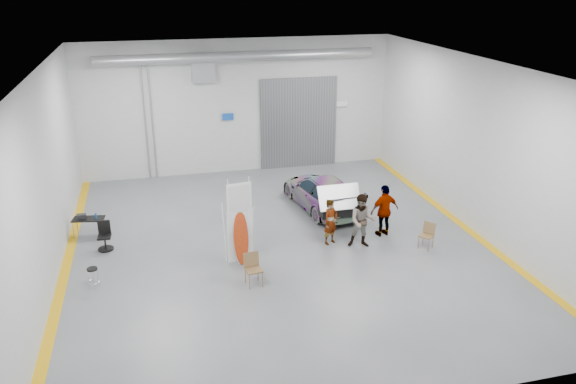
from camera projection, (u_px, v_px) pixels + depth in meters
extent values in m
plane|color=#585A5F|center=(280.00, 245.00, 19.01)|extent=(16.00, 16.00, 0.00)
cube|color=#B6B8BA|center=(45.00, 179.00, 16.33)|extent=(0.02, 16.00, 6.00)
cube|color=#B6B8BA|center=(475.00, 146.00, 19.50)|extent=(0.02, 16.00, 6.00)
cube|color=#B6B8BA|center=(238.00, 107.00, 25.14)|extent=(14.00, 0.02, 6.00)
cube|color=#B6B8BA|center=(375.00, 288.00, 10.69)|extent=(14.00, 0.02, 6.00)
cube|color=white|center=(278.00, 66.00, 16.82)|extent=(14.00, 16.00, 0.02)
cube|color=gray|center=(299.00, 123.00, 26.03)|extent=(3.60, 0.12, 4.20)
cube|color=#92949A|center=(203.00, 68.00, 24.07)|extent=(1.00, 0.50, 1.20)
cylinder|color=#92949A|center=(239.00, 57.00, 23.76)|extent=(11.90, 0.44, 0.44)
cube|color=#1549AE|center=(228.00, 117.00, 25.10)|extent=(0.50, 0.04, 0.30)
cube|color=white|center=(340.00, 104.00, 26.19)|extent=(0.70, 0.04, 0.25)
cylinder|color=#92949A|center=(153.00, 123.00, 24.39)|extent=(0.08, 0.08, 5.00)
cylinder|color=#92949A|center=(145.00, 124.00, 24.32)|extent=(0.08, 0.08, 5.00)
cube|color=#D49A0B|center=(66.00, 269.00, 17.45)|extent=(0.30, 16.00, 0.01)
cube|color=#D49A0B|center=(461.00, 224.00, 20.56)|extent=(0.30, 16.00, 0.01)
imported|color=silver|center=(322.00, 192.00, 21.80)|extent=(2.43, 4.70, 1.30)
imported|color=#8A5E4B|center=(331.00, 222.00, 18.87)|extent=(0.68, 0.60, 1.58)
imported|color=slate|center=(362.00, 221.00, 18.61)|extent=(1.07, 0.92, 1.86)
imported|color=#9A4D33|center=(385.00, 210.00, 19.42)|extent=(1.14, 0.62, 1.87)
cube|color=white|center=(239.00, 236.00, 17.49)|extent=(0.81, 0.16, 1.73)
ellipsoid|color=#D64E12|center=(240.00, 238.00, 17.44)|extent=(0.51, 0.30, 1.82)
cube|color=white|center=(238.00, 197.00, 17.00)|extent=(0.78, 0.16, 0.91)
cylinder|color=white|center=(228.00, 223.00, 17.24)|extent=(0.02, 0.02, 2.88)
cylinder|color=white|center=(249.00, 221.00, 17.39)|extent=(0.02, 0.02, 2.88)
cube|color=brown|center=(254.00, 270.00, 16.41)|extent=(0.52, 0.50, 0.04)
cube|color=brown|center=(252.00, 259.00, 16.50)|extent=(0.47, 0.16, 0.44)
cube|color=brown|center=(426.00, 236.00, 18.65)|extent=(0.57, 0.58, 0.04)
cube|color=brown|center=(424.00, 227.00, 18.73)|extent=(0.33, 0.38, 0.40)
cylinder|color=black|center=(92.00, 269.00, 16.24)|extent=(0.31, 0.31, 0.04)
torus|color=silver|center=(94.00, 281.00, 16.39)|extent=(0.32, 0.32, 0.02)
cylinder|color=#92949A|center=(74.00, 232.00, 19.25)|extent=(0.03, 0.03, 0.64)
cylinder|color=#92949A|center=(104.00, 229.00, 19.47)|extent=(0.03, 0.03, 0.64)
cylinder|color=#92949A|center=(75.00, 226.00, 19.65)|extent=(0.03, 0.03, 0.64)
cylinder|color=#92949A|center=(105.00, 224.00, 19.87)|extent=(0.03, 0.03, 0.64)
cube|color=black|center=(88.00, 219.00, 19.44)|extent=(1.15, 0.72, 0.04)
cylinder|color=#17478E|center=(96.00, 216.00, 19.37)|extent=(0.07, 0.07, 0.20)
cube|color=black|center=(81.00, 216.00, 19.39)|extent=(0.31, 0.20, 0.16)
cylinder|color=black|center=(106.00, 249.00, 18.68)|extent=(0.51, 0.51, 0.04)
cylinder|color=black|center=(105.00, 243.00, 18.60)|extent=(0.06, 0.06, 0.44)
cube|color=black|center=(104.00, 237.00, 18.52)|extent=(0.45, 0.45, 0.06)
cube|color=black|center=(104.00, 227.00, 18.61)|extent=(0.41, 0.08, 0.46)
cube|color=silver|center=(339.00, 195.00, 19.75)|extent=(1.52, 0.92, 0.04)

